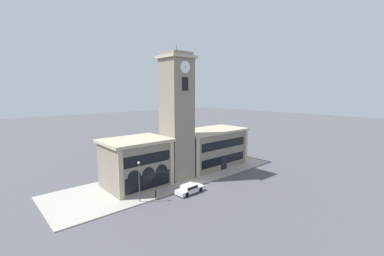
{
  "coord_description": "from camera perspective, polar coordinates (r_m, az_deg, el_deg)",
  "views": [
    {
      "loc": [
        -27.16,
        -29.52,
        15.34
      ],
      "look_at": [
        1.52,
        2.96,
        9.16
      ],
      "focal_mm": 24.0,
      "sensor_mm": 36.0,
      "label": 1
    }
  ],
  "objects": [
    {
      "name": "town_hall_right_wing",
      "position": [
        53.02,
        4.12,
        -4.4
      ],
      "size": [
        15.38,
        8.15,
        7.68
      ],
      "color": "gray",
      "rests_on": "ground_plane"
    },
    {
      "name": "ground_plane",
      "position": [
        42.94,
        1.12,
        -12.81
      ],
      "size": [
        300.0,
        300.0,
        0.0
      ],
      "primitive_type": "plane",
      "color": "#4C4C51"
    },
    {
      "name": "parked_car_near",
      "position": [
        40.08,
        -0.53,
        -13.3
      ],
      "size": [
        4.75,
        2.06,
        1.34
      ],
      "rotation": [
        0.0,
        0.0,
        0.05
      ],
      "color": "silver",
      "rests_on": "ground_plane"
    },
    {
      "name": "town_hall_left_wing",
      "position": [
        42.8,
        -12.35,
        -7.53
      ],
      "size": [
        10.32,
        8.15,
        7.81
      ],
      "color": "gray",
      "rests_on": "ground_plane"
    },
    {
      "name": "sidewalk_kerb",
      "position": [
        47.4,
        -4.05,
        -10.69
      ],
      "size": [
        42.4,
        12.41,
        0.15
      ],
      "color": "#A39E93",
      "rests_on": "ground_plane"
    },
    {
      "name": "bollard",
      "position": [
        38.67,
        -8.1,
        -14.26
      ],
      "size": [
        0.18,
        0.18,
        1.06
      ],
      "color": "black",
      "rests_on": "sidewalk_kerb"
    },
    {
      "name": "street_lamp",
      "position": [
        36.43,
        -11.7,
        -10.31
      ],
      "size": [
        0.36,
        0.36,
        5.76
      ],
      "color": "#4C4C51",
      "rests_on": "sidewalk_kerb"
    },
    {
      "name": "clock_tower",
      "position": [
        44.28,
        -3.38,
        2.41
      ],
      "size": [
        5.14,
        5.14,
        23.0
      ],
      "color": "gray",
      "rests_on": "ground_plane"
    }
  ]
}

